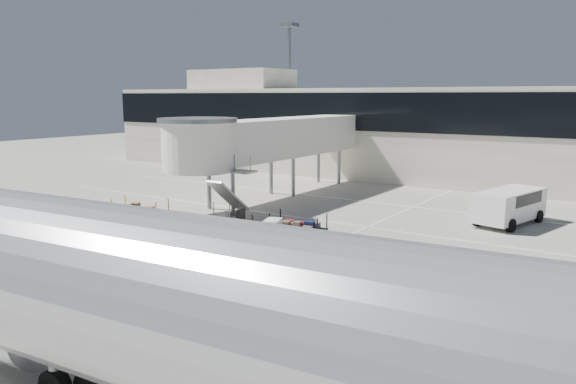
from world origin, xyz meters
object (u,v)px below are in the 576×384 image
object	(u,v)px
baggage_tug	(256,230)
box_cart_near	(100,237)
box_cart_far	(141,214)
minivan	(510,204)
suitcase_cart	(297,230)
ground_worker	(135,232)
belt_loader	(216,162)
aircraft	(260,328)

from	to	relation	value
baggage_tug	box_cart_near	world-z (taller)	baggage_tug
baggage_tug	box_cart_far	distance (m)	8.06
minivan	suitcase_cart	bearing A→B (deg)	-116.67
suitcase_cart	baggage_tug	bearing A→B (deg)	-141.35
box_cart_near	ground_worker	size ratio (longest dim) A/B	1.76
suitcase_cart	box_cart_near	bearing A→B (deg)	-144.02
suitcase_cart	belt_loader	bearing A→B (deg)	131.56
box_cart_near	aircraft	bearing A→B (deg)	-17.06
suitcase_cart	belt_loader	distance (m)	28.63
box_cart_near	belt_loader	size ratio (longest dim) A/B	0.81
box_cart_far	aircraft	bearing A→B (deg)	-51.51
belt_loader	aircraft	world-z (taller)	aircraft
suitcase_cart	aircraft	bearing A→B (deg)	-67.35
box_cart_far	ground_worker	size ratio (longest dim) A/B	2.00
minivan	belt_loader	size ratio (longest dim) A/B	1.32
box_cart_near	box_cart_far	distance (m)	5.37
belt_loader	aircraft	size ratio (longest dim) A/B	0.21
baggage_tug	suitcase_cart	world-z (taller)	baggage_tug
baggage_tug	minivan	world-z (taller)	minivan
box_cart_far	minivan	bearing A→B (deg)	17.93
box_cart_near	box_cart_far	size ratio (longest dim) A/B	0.88
box_cart_far	ground_worker	distance (m)	6.11
ground_worker	box_cart_far	bearing A→B (deg)	149.46
suitcase_cart	ground_worker	distance (m)	8.14
box_cart_far	ground_worker	xyz separation A→B (m)	(4.37, -4.26, 0.40)
box_cart_far	suitcase_cart	bearing A→B (deg)	-3.66
ground_worker	belt_loader	distance (m)	29.91
suitcase_cart	aircraft	xyz separation A→B (m)	(9.16, -15.54, 2.42)
box_cart_near	box_cart_far	bearing A→B (deg)	128.17
baggage_tug	ground_worker	world-z (taller)	ground_worker
aircraft	baggage_tug	bearing A→B (deg)	122.93
ground_worker	minivan	distance (m)	21.03
aircraft	box_cart_far	bearing A→B (deg)	139.74
minivan	aircraft	world-z (taller)	aircraft
box_cart_far	baggage_tug	bearing A→B (deg)	-12.40
box_cart_near	suitcase_cart	bearing A→B (deg)	55.03
belt_loader	box_cart_near	bearing A→B (deg)	-40.26
box_cart_far	aircraft	world-z (taller)	aircraft
box_cart_near	ground_worker	distance (m)	2.05
baggage_tug	box_cart_near	bearing A→B (deg)	-155.87
box_cart_near	belt_loader	xyz separation A→B (m)	(-14.65, 25.43, 0.20)
ground_worker	belt_loader	size ratio (longest dim) A/B	0.46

